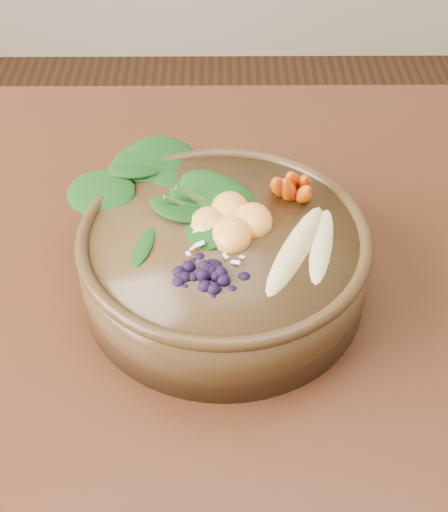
{
  "coord_description": "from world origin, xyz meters",
  "views": [
    {
      "loc": [
        -0.23,
        -0.52,
        1.3
      ],
      "look_at": [
        -0.23,
        0.01,
        0.8
      ],
      "focal_mm": 50.0,
      "sensor_mm": 36.0,
      "label": 1
    }
  ],
  "objects_px": {
    "dining_table": "(420,353)",
    "banana_halves": "(310,236)",
    "carrot_cluster": "(295,164)",
    "stoneware_bowl": "(224,263)",
    "kale_heap": "(198,174)",
    "blueberry_pile": "(209,260)",
    "mandarin_cluster": "(231,211)"
  },
  "relations": [
    {
      "from": "dining_table",
      "to": "banana_halves",
      "type": "relative_size",
      "value": 10.07
    },
    {
      "from": "carrot_cluster",
      "to": "stoneware_bowl",
      "type": "bearing_deg",
      "value": -123.69
    },
    {
      "from": "kale_heap",
      "to": "stoneware_bowl",
      "type": "bearing_deg",
      "value": -69.17
    },
    {
      "from": "blueberry_pile",
      "to": "banana_halves",
      "type": "bearing_deg",
      "value": 22.45
    },
    {
      "from": "banana_halves",
      "to": "blueberry_pile",
      "type": "xyz_separation_m",
      "value": [
        -0.1,
        -0.04,
        0.01
      ]
    },
    {
      "from": "stoneware_bowl",
      "to": "carrot_cluster",
      "type": "distance_m",
      "value": 0.13
    },
    {
      "from": "blueberry_pile",
      "to": "stoneware_bowl",
      "type": "bearing_deg",
      "value": 76.83
    },
    {
      "from": "stoneware_bowl",
      "to": "mandarin_cluster",
      "type": "height_order",
      "value": "mandarin_cluster"
    },
    {
      "from": "banana_halves",
      "to": "mandarin_cluster",
      "type": "xyz_separation_m",
      "value": [
        -0.08,
        0.04,
        0.0
      ]
    },
    {
      "from": "stoneware_bowl",
      "to": "banana_halves",
      "type": "xyz_separation_m",
      "value": [
        0.08,
        -0.02,
        0.05
      ]
    },
    {
      "from": "kale_heap",
      "to": "banana_halves",
      "type": "bearing_deg",
      "value": -39.58
    },
    {
      "from": "dining_table",
      "to": "stoneware_bowl",
      "type": "xyz_separation_m",
      "value": [
        -0.23,
        0.01,
        0.13
      ]
    },
    {
      "from": "dining_table",
      "to": "kale_heap",
      "type": "bearing_deg",
      "value": 161.43
    },
    {
      "from": "kale_heap",
      "to": "blueberry_pile",
      "type": "xyz_separation_m",
      "value": [
        0.01,
        -0.13,
        -0.0
      ]
    },
    {
      "from": "dining_table",
      "to": "stoneware_bowl",
      "type": "height_order",
      "value": "stoneware_bowl"
    },
    {
      "from": "stoneware_bowl",
      "to": "blueberry_pile",
      "type": "xyz_separation_m",
      "value": [
        -0.01,
        -0.06,
        0.06
      ]
    },
    {
      "from": "carrot_cluster",
      "to": "banana_halves",
      "type": "distance_m",
      "value": 0.09
    },
    {
      "from": "carrot_cluster",
      "to": "banana_halves",
      "type": "xyz_separation_m",
      "value": [
        0.01,
        -0.08,
        -0.03
      ]
    },
    {
      "from": "stoneware_bowl",
      "to": "blueberry_pile",
      "type": "distance_m",
      "value": 0.09
    },
    {
      "from": "stoneware_bowl",
      "to": "mandarin_cluster",
      "type": "distance_m",
      "value": 0.06
    },
    {
      "from": "dining_table",
      "to": "stoneware_bowl",
      "type": "bearing_deg",
      "value": 176.54
    },
    {
      "from": "dining_table",
      "to": "mandarin_cluster",
      "type": "relative_size",
      "value": 17.01
    },
    {
      "from": "dining_table",
      "to": "banana_halves",
      "type": "bearing_deg",
      "value": -177.64
    },
    {
      "from": "dining_table",
      "to": "blueberry_pile",
      "type": "height_order",
      "value": "blueberry_pile"
    },
    {
      "from": "dining_table",
      "to": "mandarin_cluster",
      "type": "height_order",
      "value": "mandarin_cluster"
    },
    {
      "from": "banana_halves",
      "to": "blueberry_pile",
      "type": "bearing_deg",
      "value": -141.51
    },
    {
      "from": "kale_heap",
      "to": "mandarin_cluster",
      "type": "height_order",
      "value": "kale_heap"
    },
    {
      "from": "kale_heap",
      "to": "carrot_cluster",
      "type": "height_order",
      "value": "carrot_cluster"
    },
    {
      "from": "mandarin_cluster",
      "to": "blueberry_pile",
      "type": "xyz_separation_m",
      "value": [
        -0.02,
        -0.08,
        0.0
      ]
    },
    {
      "from": "banana_halves",
      "to": "mandarin_cluster",
      "type": "height_order",
      "value": "mandarin_cluster"
    },
    {
      "from": "dining_table",
      "to": "carrot_cluster",
      "type": "relative_size",
      "value": 19.56
    },
    {
      "from": "carrot_cluster",
      "to": "banana_halves",
      "type": "bearing_deg",
      "value": -66.94
    }
  ]
}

